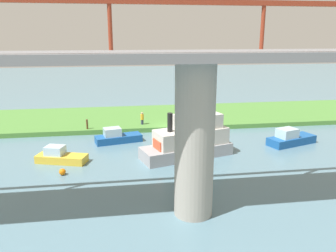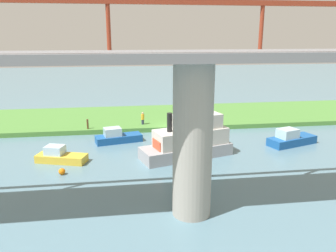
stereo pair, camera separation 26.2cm
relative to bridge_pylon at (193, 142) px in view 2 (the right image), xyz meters
The scene contains 11 objects.
ground_plane 18.18m from the bridge_pylon, 96.53° to the right, with size 160.00×160.00×0.00m, color slate.
grassy_bank 23.97m from the bridge_pylon, 94.88° to the right, with size 80.00×12.00×0.50m, color #4C8438.
bridge_pylon is the anchor object (origin of this frame).
bridge_span 4.95m from the bridge_pylon, 90.00° to the right, with size 62.23×4.30×3.25m.
person_on_bank 19.50m from the bridge_pylon, 85.44° to the right, with size 0.50×0.50×1.39m.
mooring_post 19.89m from the bridge_pylon, 67.56° to the right, with size 0.20×0.20×1.04m, color brown.
pontoon_yellow 10.20m from the bridge_pylon, 100.67° to the right, with size 8.31×4.77×4.03m.
motorboat_white 13.91m from the bridge_pylon, 47.23° to the right, with size 4.36×2.64×1.37m.
riverboat_paddlewheel 17.07m from the bridge_pylon, 136.79° to the right, with size 5.19×3.21×1.63m.
motorboat_red 15.68m from the bridge_pylon, 73.30° to the right, with size 4.70×2.54×1.49m.
marker_buoy 11.78m from the bridge_pylon, 39.48° to the right, with size 0.50×0.50×0.50m, color orange.
Camera 2 is at (5.93, 35.30, 10.25)m, focal length 36.41 mm.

